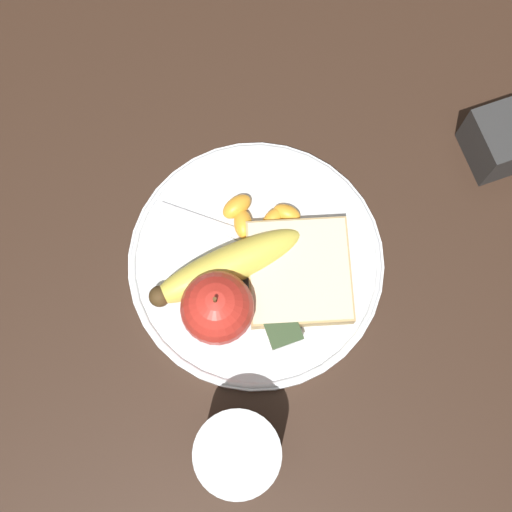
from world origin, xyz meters
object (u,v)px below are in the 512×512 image
at_px(plate, 256,262).
at_px(bread_slice, 299,272).
at_px(condiment_caddy, 503,140).
at_px(banana, 225,267).
at_px(apple, 217,308).
at_px(fork, 262,243).
at_px(jam_packet, 278,328).
at_px(juice_glass, 238,454).

height_order(plate, bread_slice, bread_slice).
relative_size(plate, condiment_caddy, 4.13).
height_order(plate, banana, banana).
xyz_separation_m(plate, bread_slice, (0.03, 0.04, 0.02)).
bearing_deg(plate, banana, -89.65).
relative_size(apple, fork, 0.50).
bearing_deg(jam_packet, juice_glass, -37.03).
xyz_separation_m(fork, jam_packet, (0.09, -0.02, 0.01)).
bearing_deg(condiment_caddy, plate, -83.52).
bearing_deg(apple, banana, 152.38).
bearing_deg(jam_packet, apple, -124.11).
relative_size(banana, condiment_caddy, 2.59).
xyz_separation_m(juice_glass, fork, (-0.19, 0.09, -0.03)).
distance_m(juice_glass, apple, 0.14).
bearing_deg(banana, plate, 90.35).
bearing_deg(fork, banana, -121.26).
distance_m(banana, fork, 0.05).
height_order(jam_packet, condiment_caddy, condiment_caddy).
relative_size(plate, bread_slice, 1.99).
bearing_deg(fork, jam_packet, -60.60).
xyz_separation_m(bread_slice, condiment_caddy, (-0.06, 0.25, 0.01)).
xyz_separation_m(plate, banana, (0.00, -0.03, 0.02)).
relative_size(plate, banana, 1.59).
distance_m(juice_glass, bread_slice, 0.19).
bearing_deg(condiment_caddy, fork, -86.46).
bearing_deg(banana, apple, -27.62).
xyz_separation_m(plate, apple, (0.04, -0.05, 0.04)).
xyz_separation_m(jam_packet, condiment_caddy, (-0.11, 0.29, 0.01)).
bearing_deg(fork, condiment_caddy, 43.10).
xyz_separation_m(juice_glass, banana, (-0.18, 0.05, -0.01)).
bearing_deg(apple, bread_slice, 97.45).
bearing_deg(juice_glass, jam_packet, 142.97).
bearing_deg(bread_slice, plate, -128.33).
bearing_deg(apple, jam_packet, 55.89).
bearing_deg(fork, bread_slice, -22.25).
xyz_separation_m(juice_glass, condiment_caddy, (-0.21, 0.37, -0.01)).
xyz_separation_m(apple, bread_slice, (-0.01, 0.09, -0.03)).
bearing_deg(banana, juice_glass, -14.88).
bearing_deg(apple, plate, 126.83).
height_order(apple, fork, apple).
relative_size(apple, bread_slice, 0.61).
xyz_separation_m(apple, banana, (-0.04, 0.02, -0.02)).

